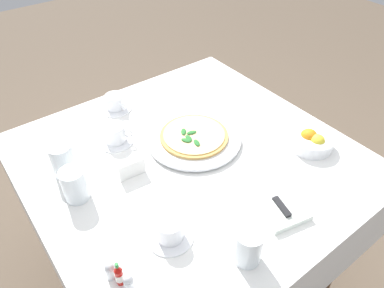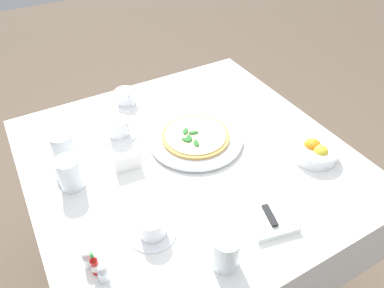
# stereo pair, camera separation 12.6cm
# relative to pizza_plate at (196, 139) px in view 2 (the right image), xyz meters

# --- Properties ---
(ground_plane) EXTENTS (8.00, 8.00, 0.00)m
(ground_plane) POSITION_rel_pizza_plate_xyz_m (-0.06, 0.06, -0.75)
(ground_plane) COLOR brown
(dining_table) EXTENTS (1.05, 1.05, 0.74)m
(dining_table) POSITION_rel_pizza_plate_xyz_m (-0.06, 0.06, -0.15)
(dining_table) COLOR white
(dining_table) RESTS_ON ground_plane
(pizza_plate) EXTENTS (0.34, 0.34, 0.02)m
(pizza_plate) POSITION_rel_pizza_plate_xyz_m (0.00, 0.00, 0.00)
(pizza_plate) COLOR white
(pizza_plate) RESTS_ON dining_table
(pizza) EXTENTS (0.24, 0.24, 0.02)m
(pizza) POSITION_rel_pizza_plate_xyz_m (-0.00, 0.00, 0.01)
(pizza) COLOR tan
(pizza) RESTS_ON pizza_plate
(coffee_cup_far_left) EXTENTS (0.13, 0.13, 0.07)m
(coffee_cup_far_left) POSITION_rel_pizza_plate_xyz_m (0.17, 0.23, 0.02)
(coffee_cup_far_left) COLOR white
(coffee_cup_far_left) RESTS_ON dining_table
(coffee_cup_near_left) EXTENTS (0.13, 0.13, 0.07)m
(coffee_cup_near_left) POSITION_rel_pizza_plate_xyz_m (-0.29, 0.30, 0.02)
(coffee_cup_near_left) COLOR white
(coffee_cup_near_left) RESTS_ON dining_table
(coffee_cup_left_edge) EXTENTS (0.13, 0.13, 0.06)m
(coffee_cup_left_edge) POSITION_rel_pizza_plate_xyz_m (0.35, 0.13, 0.02)
(coffee_cup_left_edge) COLOR white
(coffee_cup_left_edge) RESTS_ON dining_table
(water_glass_far_right) EXTENTS (0.08, 0.08, 0.11)m
(water_glass_far_right) POSITION_rel_pizza_plate_xyz_m (0.00, 0.44, 0.04)
(water_glass_far_right) COLOR white
(water_glass_far_right) RESTS_ON dining_table
(water_glass_center_back) EXTENTS (0.07, 0.07, 0.10)m
(water_glass_center_back) POSITION_rel_pizza_plate_xyz_m (-0.46, 0.18, 0.04)
(water_glass_center_back) COLOR white
(water_glass_center_back) RESTS_ON dining_table
(water_glass_back_corner) EXTENTS (0.08, 0.08, 0.11)m
(water_glass_back_corner) POSITION_rel_pizza_plate_xyz_m (0.12, 0.43, 0.04)
(water_glass_back_corner) COLOR white
(water_glass_back_corner) RESTS_ON dining_table
(napkin_folded) EXTENTS (0.24, 0.17, 0.02)m
(napkin_folded) POSITION_rel_pizza_plate_xyz_m (-0.37, -0.02, -0.00)
(napkin_folded) COLOR white
(napkin_folded) RESTS_ON dining_table
(dinner_knife) EXTENTS (0.19, 0.07, 0.01)m
(dinner_knife) POSITION_rel_pizza_plate_xyz_m (-0.36, -0.02, 0.01)
(dinner_knife) COLOR silver
(dinner_knife) RESTS_ON napkin_folded
(citrus_bowl) EXTENTS (0.15, 0.15, 0.07)m
(citrus_bowl) POSITION_rel_pizza_plate_xyz_m (-0.27, -0.31, 0.02)
(citrus_bowl) COLOR white
(citrus_bowl) RESTS_ON dining_table
(hot_sauce_bottle) EXTENTS (0.02, 0.02, 0.08)m
(hot_sauce_bottle) POSITION_rel_pizza_plate_xyz_m (-0.32, 0.47, 0.02)
(hot_sauce_bottle) COLOR #B7140F
(hot_sauce_bottle) RESTS_ON dining_table
(salt_shaker) EXTENTS (0.03, 0.03, 0.06)m
(salt_shaker) POSITION_rel_pizza_plate_xyz_m (-0.30, 0.48, 0.01)
(salt_shaker) COLOR white
(salt_shaker) RESTS_ON dining_table
(pepper_shaker) EXTENTS (0.03, 0.03, 0.06)m
(pepper_shaker) POSITION_rel_pizza_plate_xyz_m (-0.35, 0.46, 0.01)
(pepper_shaker) COLOR white
(pepper_shaker) RESTS_ON dining_table
(menu_card) EXTENTS (0.01, 0.09, 0.06)m
(menu_card) POSITION_rel_pizza_plate_xyz_m (-0.03, 0.27, 0.02)
(menu_card) COLOR white
(menu_card) RESTS_ON dining_table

